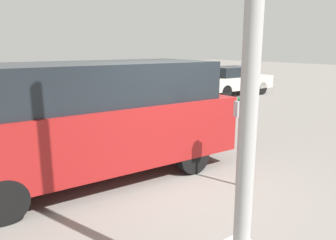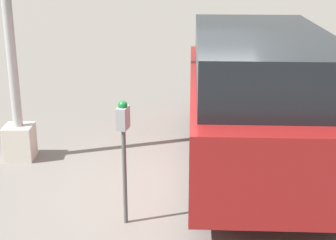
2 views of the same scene
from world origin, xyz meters
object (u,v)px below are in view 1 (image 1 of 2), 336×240
at_px(parking_meter_near, 240,121).
at_px(car_distant, 232,80).
at_px(lamp_post, 247,147).
at_px(parked_van, 93,117).

bearing_deg(parking_meter_near, car_distant, -124.32).
relative_size(parking_meter_near, lamp_post, 0.30).
xyz_separation_m(parking_meter_near, parked_van, (1.78, -1.86, -0.02)).
bearing_deg(lamp_post, parked_van, -94.17).
bearing_deg(lamp_post, car_distant, -137.25).
relative_size(parking_meter_near, parked_van, 0.29).
relative_size(lamp_post, car_distant, 1.27).
distance_m(parking_meter_near, lamp_post, 2.77).
xyz_separation_m(parking_meter_near, lamp_post, (2.05, 1.83, 0.39)).
height_order(parking_meter_near, lamp_post, lamp_post).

